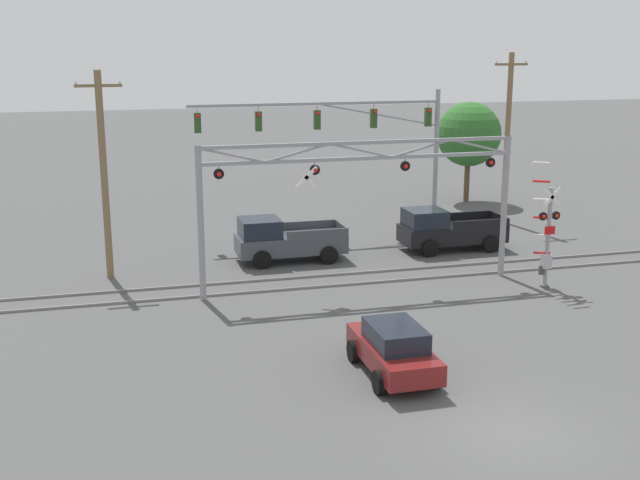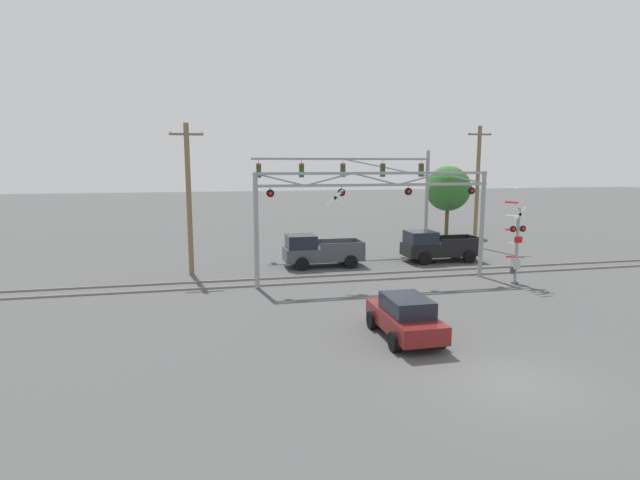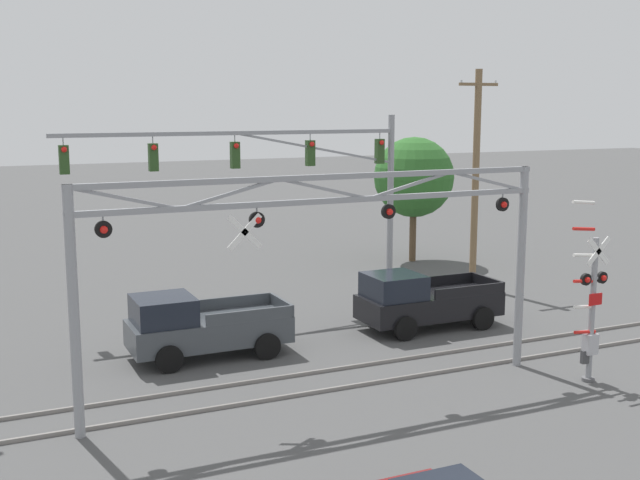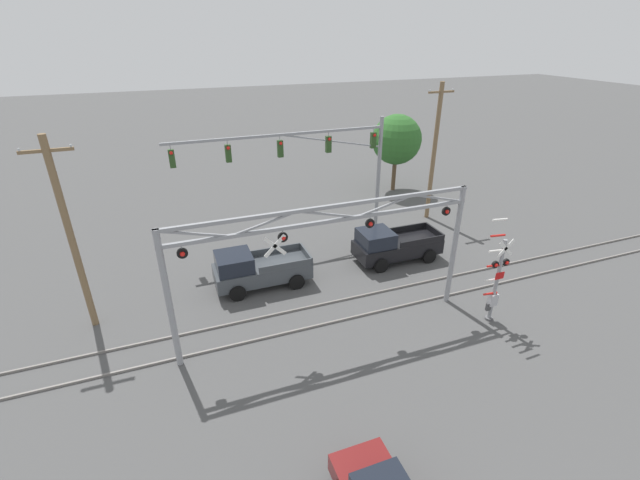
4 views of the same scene
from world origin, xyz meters
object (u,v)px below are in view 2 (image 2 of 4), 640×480
object	(u,v)px
pickup_truck_lead	(319,251)
background_tree_beyond_span	(448,189)
crossing_gantry	(375,204)
utility_pole_left	(189,198)
pickup_truck_following	(437,246)
traffic_signal_span	(377,179)
utility_pole_right	(477,185)
crossing_signal_mast	(516,246)
sedan_waiting	(405,317)

from	to	relation	value
pickup_truck_lead	background_tree_beyond_span	distance (m)	17.24
crossing_gantry	utility_pole_left	xyz separation A→B (m)	(-9.39, 3.90, 0.21)
crossing_gantry	pickup_truck_following	bearing A→B (deg)	38.07
traffic_signal_span	utility_pole_right	distance (m)	7.80
pickup_truck_lead	crossing_signal_mast	bearing A→B (deg)	-35.40
crossing_gantry	pickup_truck_lead	distance (m)	5.80
pickup_truck_following	crossing_signal_mast	bearing A→B (deg)	-78.09
sedan_waiting	background_tree_beyond_span	size ratio (longest dim) A/B	0.66
pickup_truck_lead	sedan_waiting	world-z (taller)	pickup_truck_lead
sedan_waiting	background_tree_beyond_span	xyz separation A→B (m)	(13.14, 23.11, 3.24)
crossing_gantry	utility_pole_left	distance (m)	10.17
crossing_signal_mast	traffic_signal_span	world-z (taller)	traffic_signal_span
crossing_signal_mast	pickup_truck_lead	distance (m)	11.04
pickup_truck_following	utility_pole_left	xyz separation A→B (m)	(-15.04, -0.53, 3.34)
crossing_signal_mast	utility_pole_right	distance (m)	11.90
crossing_signal_mast	traffic_signal_span	distance (m)	11.89
utility_pole_right	background_tree_beyond_span	bearing A→B (deg)	84.24
background_tree_beyond_span	crossing_gantry	bearing A→B (deg)	-127.91
sedan_waiting	pickup_truck_lead	bearing A→B (deg)	91.54
crossing_gantry	utility_pole_right	size ratio (longest dim) A/B	1.41
crossing_gantry	utility_pole_left	world-z (taller)	utility_pole_left
crossing_gantry	traffic_signal_span	distance (m)	9.49
crossing_gantry	crossing_signal_mast	bearing A→B (deg)	-15.26
crossing_gantry	crossing_signal_mast	distance (m)	7.55
pickup_truck_following	sedan_waiting	world-z (taller)	pickup_truck_following
traffic_signal_span	utility_pole_left	distance (m)	13.51
crossing_gantry	sedan_waiting	xyz separation A→B (m)	(-1.64, -8.35, -3.30)
background_tree_beyond_span	sedan_waiting	bearing A→B (deg)	-119.61
crossing_signal_mast	pickup_truck_lead	xyz separation A→B (m)	(-8.96, 6.37, -0.99)
crossing_gantry	background_tree_beyond_span	world-z (taller)	background_tree_beyond_span
crossing_signal_mast	utility_pole_left	xyz separation A→B (m)	(-16.37, 5.80, 2.35)
traffic_signal_span	sedan_waiting	distance (m)	18.41
crossing_gantry	pickup_truck_lead	bearing A→B (deg)	113.92
traffic_signal_span	crossing_gantry	bearing A→B (deg)	-109.38
crossing_signal_mast	utility_pole_left	world-z (taller)	utility_pole_left
sedan_waiting	utility_pole_right	distance (m)	21.75
traffic_signal_span	utility_pole_left	world-z (taller)	utility_pole_left
utility_pole_right	background_tree_beyond_span	distance (m)	5.80
crossing_gantry	pickup_truck_lead	size ratio (longest dim) A/B	2.64
crossing_signal_mast	utility_pole_right	bearing A→B (deg)	70.17
crossing_gantry	utility_pole_right	distance (m)	14.16
traffic_signal_span	pickup_truck_following	xyz separation A→B (m)	(2.51, -4.48, -4.11)
utility_pole_right	background_tree_beyond_span	world-z (taller)	utility_pole_right
traffic_signal_span	background_tree_beyond_span	bearing A→B (deg)	34.99
utility_pole_left	crossing_gantry	bearing A→B (deg)	-22.55
traffic_signal_span	utility_pole_right	size ratio (longest dim) A/B	1.43
pickup_truck_following	background_tree_beyond_span	world-z (taller)	background_tree_beyond_span
traffic_signal_span	sedan_waiting	size ratio (longest dim) A/B	3.22
traffic_signal_span	background_tree_beyond_span	distance (m)	10.26
pickup_truck_following	sedan_waiting	size ratio (longest dim) A/B	1.23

